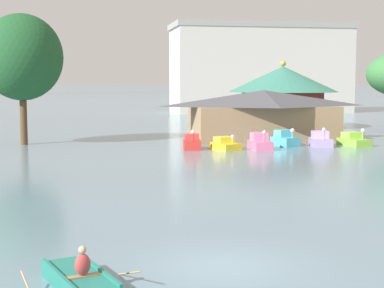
{
  "coord_description": "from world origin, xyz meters",
  "views": [
    {
      "loc": [
        -4.33,
        -17.63,
        5.67
      ],
      "look_at": [
        2.45,
        18.5,
        1.85
      ],
      "focal_mm": 56.67,
      "sensor_mm": 36.0,
      "label": 1
    }
  ],
  "objects_px": {
    "rowboat_with_rower": "(80,280)",
    "pedal_boat_lime": "(354,140)",
    "boathouse": "(263,114)",
    "shoreline_tree_tall_left": "(22,57)",
    "pedal_boat_pink": "(260,143)",
    "background_building_block": "(260,68)",
    "pedal_boat_red": "(192,143)",
    "green_roof_pavilion": "(283,93)",
    "pedal_boat_cyan": "(285,140)",
    "pedal_boat_lavender": "(321,140)",
    "pedal_boat_yellow": "(225,144)"
  },
  "relations": [
    {
      "from": "rowboat_with_rower",
      "to": "pedal_boat_yellow",
      "type": "height_order",
      "value": "pedal_boat_yellow"
    },
    {
      "from": "rowboat_with_rower",
      "to": "green_roof_pavilion",
      "type": "relative_size",
      "value": 0.27
    },
    {
      "from": "shoreline_tree_tall_left",
      "to": "background_building_block",
      "type": "bearing_deg",
      "value": 53.86
    },
    {
      "from": "boathouse",
      "to": "background_building_block",
      "type": "height_order",
      "value": "background_building_block"
    },
    {
      "from": "pedal_boat_lime",
      "to": "green_roof_pavilion",
      "type": "distance_m",
      "value": 21.62
    },
    {
      "from": "pedal_boat_yellow",
      "to": "pedal_boat_pink",
      "type": "relative_size",
      "value": 1.13
    },
    {
      "from": "pedal_boat_red",
      "to": "background_building_block",
      "type": "relative_size",
      "value": 0.07
    },
    {
      "from": "pedal_boat_lime",
      "to": "boathouse",
      "type": "relative_size",
      "value": 0.22
    },
    {
      "from": "pedal_boat_pink",
      "to": "pedal_boat_cyan",
      "type": "relative_size",
      "value": 0.95
    },
    {
      "from": "pedal_boat_lavender",
      "to": "shoreline_tree_tall_left",
      "type": "relative_size",
      "value": 0.25
    },
    {
      "from": "pedal_boat_pink",
      "to": "boathouse",
      "type": "relative_size",
      "value": 0.18
    },
    {
      "from": "pedal_boat_red",
      "to": "pedal_boat_pink",
      "type": "height_order",
      "value": "pedal_boat_pink"
    },
    {
      "from": "pedal_boat_red",
      "to": "pedal_boat_pink",
      "type": "bearing_deg",
      "value": 84.08
    },
    {
      "from": "rowboat_with_rower",
      "to": "shoreline_tree_tall_left",
      "type": "relative_size",
      "value": 0.31
    },
    {
      "from": "pedal_boat_red",
      "to": "background_building_block",
      "type": "xyz_separation_m",
      "value": [
        23.66,
        58.23,
        7.51
      ]
    },
    {
      "from": "pedal_boat_pink",
      "to": "boathouse",
      "type": "distance_m",
      "value": 8.33
    },
    {
      "from": "pedal_boat_red",
      "to": "green_roof_pavilion",
      "type": "distance_m",
      "value": 26.71
    },
    {
      "from": "pedal_boat_lavender",
      "to": "pedal_boat_lime",
      "type": "distance_m",
      "value": 3.14
    },
    {
      "from": "pedal_boat_red",
      "to": "pedal_boat_cyan",
      "type": "xyz_separation_m",
      "value": [
        8.54,
        1.06,
        0.04
      ]
    },
    {
      "from": "pedal_boat_pink",
      "to": "pedal_boat_yellow",
      "type": "bearing_deg",
      "value": -102.09
    },
    {
      "from": "pedal_boat_pink",
      "to": "pedal_boat_lime",
      "type": "bearing_deg",
      "value": 99.0
    },
    {
      "from": "pedal_boat_yellow",
      "to": "pedal_boat_lime",
      "type": "relative_size",
      "value": 0.91
    },
    {
      "from": "green_roof_pavilion",
      "to": "rowboat_with_rower",
      "type": "bearing_deg",
      "value": -114.32
    },
    {
      "from": "green_roof_pavilion",
      "to": "pedal_boat_lavender",
      "type": "bearing_deg",
      "value": -100.27
    },
    {
      "from": "boathouse",
      "to": "background_building_block",
      "type": "distance_m",
      "value": 54.37
    },
    {
      "from": "boathouse",
      "to": "shoreline_tree_tall_left",
      "type": "height_order",
      "value": "shoreline_tree_tall_left"
    },
    {
      "from": "pedal_boat_yellow",
      "to": "boathouse",
      "type": "height_order",
      "value": "boathouse"
    },
    {
      "from": "pedal_boat_red",
      "to": "boathouse",
      "type": "xyz_separation_m",
      "value": [
        8.21,
        6.4,
        2.0
      ]
    },
    {
      "from": "pedal_boat_red",
      "to": "background_building_block",
      "type": "distance_m",
      "value": 63.3
    },
    {
      "from": "boathouse",
      "to": "green_roof_pavilion",
      "type": "height_order",
      "value": "green_roof_pavilion"
    },
    {
      "from": "pedal_boat_lime",
      "to": "pedal_boat_lavender",
      "type": "bearing_deg",
      "value": -98.41
    },
    {
      "from": "pedal_boat_lavender",
      "to": "pedal_boat_pink",
      "type": "bearing_deg",
      "value": -66.58
    },
    {
      "from": "pedal_boat_lavender",
      "to": "green_roof_pavilion",
      "type": "bearing_deg",
      "value": 179.59
    },
    {
      "from": "pedal_boat_yellow",
      "to": "pedal_boat_pink",
      "type": "bearing_deg",
      "value": 59.25
    },
    {
      "from": "pedal_boat_lime",
      "to": "boathouse",
      "type": "height_order",
      "value": "boathouse"
    },
    {
      "from": "pedal_boat_pink",
      "to": "rowboat_with_rower",
      "type": "bearing_deg",
      "value": -25.46
    },
    {
      "from": "pedal_boat_pink",
      "to": "background_building_block",
      "type": "relative_size",
      "value": 0.08
    },
    {
      "from": "boathouse",
      "to": "shoreline_tree_tall_left",
      "type": "relative_size",
      "value": 1.26
    },
    {
      "from": "rowboat_with_rower",
      "to": "pedal_boat_red",
      "type": "distance_m",
      "value": 34.39
    },
    {
      "from": "pedal_boat_red",
      "to": "shoreline_tree_tall_left",
      "type": "bearing_deg",
      "value": -107.92
    },
    {
      "from": "green_roof_pavilion",
      "to": "boathouse",
      "type": "bearing_deg",
      "value": -115.31
    },
    {
      "from": "rowboat_with_rower",
      "to": "boathouse",
      "type": "relative_size",
      "value": 0.25
    },
    {
      "from": "rowboat_with_rower",
      "to": "pedal_boat_lime",
      "type": "xyz_separation_m",
      "value": [
        23.96,
        33.37,
        0.22
      ]
    },
    {
      "from": "pedal_boat_pink",
      "to": "background_building_block",
      "type": "xyz_separation_m",
      "value": [
        18.11,
        59.48,
        7.48
      ]
    },
    {
      "from": "pedal_boat_cyan",
      "to": "pedal_boat_lavender",
      "type": "height_order",
      "value": "pedal_boat_lavender"
    },
    {
      "from": "pedal_boat_red",
      "to": "pedal_boat_lavender",
      "type": "distance_m",
      "value": 11.49
    },
    {
      "from": "pedal_boat_yellow",
      "to": "shoreline_tree_tall_left",
      "type": "xyz_separation_m",
      "value": [
        -16.84,
        7.16,
        7.35
      ]
    },
    {
      "from": "pedal_boat_yellow",
      "to": "green_roof_pavilion",
      "type": "distance_m",
      "value": 25.83
    },
    {
      "from": "pedal_boat_lavender",
      "to": "background_building_block",
      "type": "distance_m",
      "value": 59.78
    },
    {
      "from": "pedal_boat_red",
      "to": "shoreline_tree_tall_left",
      "type": "relative_size",
      "value": 0.21
    }
  ]
}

